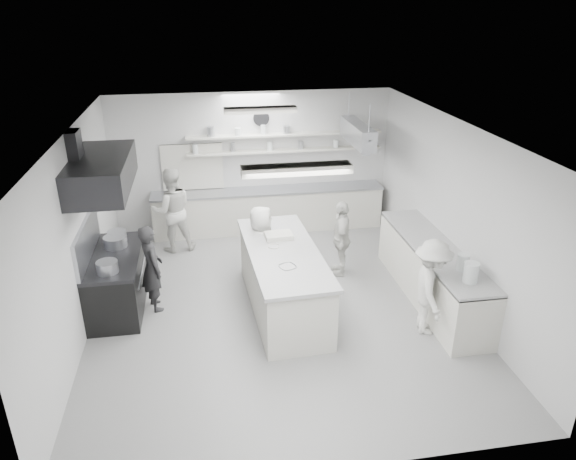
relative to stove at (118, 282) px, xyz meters
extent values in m
cube|color=#9D9D9D|center=(2.60, -0.40, -0.46)|extent=(6.00, 7.00, 0.02)
cube|color=white|center=(2.60, -0.40, 2.56)|extent=(6.00, 7.00, 0.02)
cube|color=silver|center=(2.60, 3.10, 1.05)|extent=(6.00, 0.04, 3.00)
cube|color=silver|center=(2.60, -3.90, 1.05)|extent=(6.00, 0.04, 3.00)
cube|color=silver|center=(-0.40, -0.40, 1.05)|extent=(0.04, 7.00, 3.00)
cube|color=silver|center=(5.60, -0.40, 1.05)|extent=(0.04, 7.00, 3.00)
cube|color=black|center=(0.00, 0.00, 0.00)|extent=(0.80, 1.80, 0.90)
cube|color=black|center=(0.00, 0.00, 1.90)|extent=(0.85, 2.00, 0.50)
cube|color=beige|center=(2.90, 2.80, 0.01)|extent=(5.00, 0.60, 0.92)
cube|color=beige|center=(3.30, 2.97, 1.30)|extent=(4.20, 0.26, 0.04)
cube|color=beige|center=(3.30, 2.97, 1.65)|extent=(4.20, 0.26, 0.04)
cube|color=black|center=(1.30, 3.08, 1.00)|extent=(1.30, 0.04, 1.00)
cylinder|color=silver|center=(2.80, 3.06, 2.00)|extent=(0.32, 0.05, 0.32)
cube|color=beige|center=(5.25, -0.60, 0.02)|extent=(0.74, 3.30, 0.94)
cube|color=#A8AAB2|center=(4.60, 2.00, 1.85)|extent=(0.30, 1.60, 0.40)
cube|color=beige|center=(2.60, -2.20, 2.49)|extent=(1.30, 0.25, 0.10)
cube|color=beige|center=(2.60, 1.40, 2.49)|extent=(1.30, 0.25, 0.10)
cube|color=beige|center=(2.70, -0.50, 0.06)|extent=(1.17, 2.81, 1.02)
cylinder|color=#A8AAB2|center=(0.00, 0.32, 0.57)|extent=(0.38, 0.38, 0.23)
imported|color=#272728|center=(0.59, -0.14, 0.29)|extent=(0.52, 0.63, 1.48)
imported|color=silver|center=(0.85, 2.09, 0.42)|extent=(0.94, 0.79, 1.73)
imported|color=silver|center=(2.45, 0.37, 0.30)|extent=(0.51, 0.75, 1.49)
imported|color=silver|center=(3.95, 0.52, 0.27)|extent=(0.57, 0.91, 1.44)
imported|color=silver|center=(4.79, -1.52, 0.32)|extent=(0.78, 1.09, 1.53)
imported|color=#A8AAB2|center=(2.68, -1.06, 0.60)|extent=(0.33, 0.33, 0.06)
imported|color=beige|center=(2.57, -0.34, 0.60)|extent=(0.23, 0.23, 0.06)
imported|color=beige|center=(5.08, -1.11, 0.52)|extent=(0.25, 0.25, 0.06)
camera|label=1|loc=(1.53, -8.02, 4.32)|focal=33.01mm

